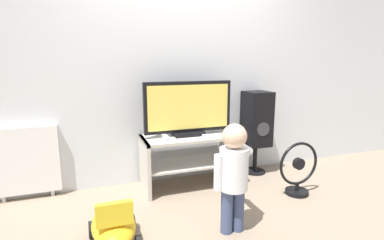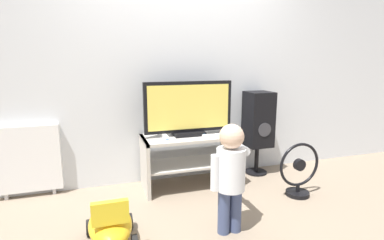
% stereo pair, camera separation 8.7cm
% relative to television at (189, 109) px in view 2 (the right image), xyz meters
% --- Properties ---
extents(ground_plane, '(16.00, 16.00, 0.00)m').
position_rel_television_xyz_m(ground_plane, '(0.00, -0.25, -0.85)').
color(ground_plane, gray).
extents(wall_back, '(10.00, 0.06, 2.60)m').
position_rel_television_xyz_m(wall_back, '(0.00, 0.29, 0.45)').
color(wall_back, silver).
rests_on(wall_back, ground_plane).
extents(tv_stand, '(1.00, 0.47, 0.57)m').
position_rel_television_xyz_m(tv_stand, '(0.00, -0.02, -0.48)').
color(tv_stand, beige).
rests_on(tv_stand, ground_plane).
extents(television, '(0.95, 0.20, 0.57)m').
position_rel_television_xyz_m(television, '(0.00, 0.00, 0.00)').
color(television, black).
rests_on(television, tv_stand).
extents(game_console, '(0.04, 0.19, 0.04)m').
position_rel_television_xyz_m(game_console, '(-0.27, -0.08, -0.26)').
color(game_console, white).
rests_on(game_console, tv_stand).
extents(remote_primary, '(0.08, 0.13, 0.03)m').
position_rel_television_xyz_m(remote_primary, '(0.30, -0.17, -0.27)').
color(remote_primary, white).
rests_on(remote_primary, tv_stand).
extents(remote_secondary, '(0.09, 0.13, 0.03)m').
position_rel_television_xyz_m(remote_secondary, '(0.14, -0.10, -0.27)').
color(remote_secondary, white).
rests_on(remote_secondary, tv_stand).
extents(child, '(0.34, 0.49, 0.88)m').
position_rel_television_xyz_m(child, '(0.04, -0.97, -0.33)').
color(child, '#3F4C72').
rests_on(child, ground_plane).
extents(speaker_tower, '(0.29, 0.30, 0.99)m').
position_rel_television_xyz_m(speaker_tower, '(0.89, 0.09, -0.20)').
color(speaker_tower, black).
rests_on(speaker_tower, ground_plane).
extents(floor_fan, '(0.45, 0.23, 0.55)m').
position_rel_television_xyz_m(floor_fan, '(0.98, -0.59, -0.60)').
color(floor_fan, black).
rests_on(floor_fan, ground_plane).
extents(ride_on_toy, '(0.35, 0.57, 0.41)m').
position_rel_television_xyz_m(ride_on_toy, '(-0.87, -0.85, -0.69)').
color(ride_on_toy, gold).
rests_on(ride_on_toy, ground_plane).
extents(radiator, '(0.62, 0.08, 0.73)m').
position_rel_television_xyz_m(radiator, '(-1.60, 0.22, -0.45)').
color(radiator, white).
rests_on(radiator, ground_plane).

